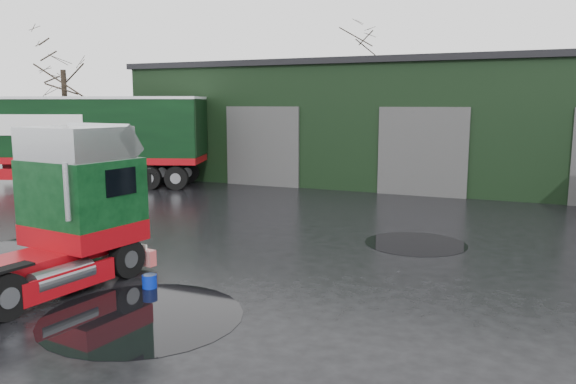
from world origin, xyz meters
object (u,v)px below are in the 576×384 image
(wash_bucket, at_px, (150,282))
(tree_left, at_px, (65,102))
(warehouse, at_px, (443,122))
(trailer_left, at_px, (61,141))
(hero_tractor, at_px, (20,213))
(tree_back_a, at_px, (355,95))

(wash_bucket, distance_m, tree_left, 21.13)
(warehouse, height_order, trailer_left, warehouse)
(warehouse, relative_size, hero_tractor, 5.48)
(hero_tractor, bearing_deg, wash_bucket, 40.85)
(tree_back_a, bearing_deg, hero_tractor, -85.65)
(hero_tractor, relative_size, trailer_left, 0.41)
(hero_tractor, xyz_separation_m, wash_bucket, (2.20, 1.48, -1.68))
(trailer_left, relative_size, tree_left, 1.72)
(warehouse, distance_m, hero_tractor, 23.68)
(trailer_left, height_order, tree_back_a, tree_back_a)
(trailer_left, distance_m, wash_bucket, 18.36)
(tree_left, bearing_deg, warehouse, 22.83)
(tree_left, bearing_deg, hero_tractor, -47.99)
(warehouse, xyz_separation_m, hero_tractor, (-5.49, -23.00, -1.32))
(warehouse, bearing_deg, tree_left, -157.17)
(wash_bucket, bearing_deg, tree_left, 139.28)
(trailer_left, distance_m, tree_left, 3.22)
(hero_tractor, distance_m, tree_left, 20.33)
(wash_bucket, xyz_separation_m, tree_left, (-15.71, 13.52, 4.09))
(warehouse, relative_size, tree_left, 3.81)
(wash_bucket, relative_size, tree_back_a, 0.03)
(wash_bucket, relative_size, tree_left, 0.04)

